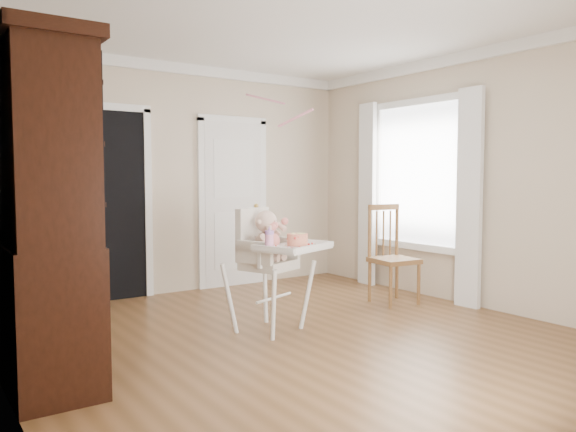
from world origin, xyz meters
TOP-DOWN VIEW (x-y plane):
  - floor at (0.00, 0.00)m, footprint 5.00×5.00m
  - ceiling at (0.00, 0.00)m, footprint 5.00×5.00m
  - wall_back at (0.00, 2.50)m, footprint 4.50×0.00m
  - wall_left at (-2.25, 0.00)m, footprint 0.00×5.00m
  - wall_right at (2.25, 0.00)m, footprint 0.00×5.00m
  - crown_molding at (0.00, 0.00)m, footprint 4.50×5.00m
  - doorway at (-0.90, 2.48)m, footprint 1.06×0.05m
  - closet_door at (0.70, 2.48)m, footprint 0.96×0.09m
  - window_right at (2.18, 0.80)m, footprint 0.13×1.84m
  - high_chair at (-0.07, 0.43)m, footprint 0.87×0.96m
  - baby at (-0.08, 0.46)m, footprint 0.36×0.26m
  - cake at (0.06, 0.19)m, footprint 0.23×0.23m
  - sippy_cup at (-0.22, 0.21)m, footprint 0.08×0.08m
  - china_cabinet at (-1.99, 0.27)m, footprint 0.60×1.34m
  - dining_chair at (1.64, 0.62)m, footprint 0.49×0.49m
  - streamer at (0.45, 1.32)m, footprint 0.22×0.46m

SIDE VIEW (x-z plane):
  - floor at x=0.00m, z-range 0.00..0.00m
  - dining_chair at x=1.64m, z-range -0.04..1.03m
  - high_chair at x=-0.07m, z-range 0.13..1.25m
  - cake at x=0.06m, z-range 0.78..0.89m
  - baby at x=-0.08m, z-range 0.61..1.07m
  - sippy_cup at x=-0.22m, z-range 0.76..0.95m
  - closet_door at x=0.70m, z-range -0.04..2.09m
  - doorway at x=-0.90m, z-range 0.00..2.22m
  - china_cabinet at x=-1.99m, z-range 0.00..2.26m
  - window_right at x=2.18m, z-range 0.14..2.44m
  - wall_back at x=0.00m, z-range -0.90..3.60m
  - wall_left at x=-2.25m, z-range -1.15..3.85m
  - wall_right at x=2.25m, z-range -1.15..3.85m
  - streamer at x=0.45m, z-range 2.12..2.27m
  - crown_molding at x=0.00m, z-range 2.58..2.70m
  - ceiling at x=0.00m, z-range 2.70..2.70m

